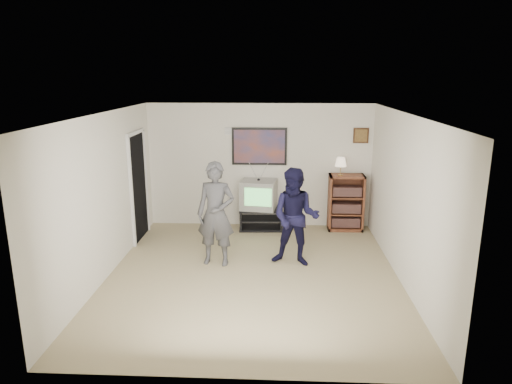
# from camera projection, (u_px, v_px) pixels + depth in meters

# --- Properties ---
(room_shell) EXTENTS (4.51, 5.00, 2.51)m
(room_shell) POSITION_uv_depth(u_px,v_px,m) (254.00, 193.00, 7.14)
(room_shell) COLOR #92815D
(room_shell) RESTS_ON ground
(media_stand) EXTENTS (0.89, 0.53, 0.44)m
(media_stand) POSITION_uv_depth(u_px,v_px,m) (261.00, 218.00, 9.22)
(media_stand) COLOR black
(media_stand) RESTS_ON room_shell
(crt_television) EXTENTS (0.75, 0.66, 0.57)m
(crt_television) POSITION_uv_depth(u_px,v_px,m) (259.00, 194.00, 9.10)
(crt_television) COLOR gray
(crt_television) RESTS_ON media_stand
(bookshelf) EXTENTS (0.69, 0.39, 1.13)m
(bookshelf) POSITION_uv_depth(u_px,v_px,m) (346.00, 202.00, 9.11)
(bookshelf) COLOR #5E2E1C
(bookshelf) RESTS_ON room_shell
(table_lamp) EXTENTS (0.23, 0.23, 0.36)m
(table_lamp) POSITION_uv_depth(u_px,v_px,m) (341.00, 166.00, 8.88)
(table_lamp) COLOR #FFE4C1
(table_lamp) RESTS_ON bookshelf
(person_tall) EXTENTS (0.67, 0.49, 1.71)m
(person_tall) POSITION_uv_depth(u_px,v_px,m) (216.00, 214.00, 7.38)
(person_tall) COLOR #404044
(person_tall) RESTS_ON room_shell
(person_short) EXTENTS (0.90, 0.76, 1.62)m
(person_short) POSITION_uv_depth(u_px,v_px,m) (296.00, 217.00, 7.36)
(person_short) COLOR black
(person_short) RESTS_ON room_shell
(controller_left) EXTENTS (0.06, 0.12, 0.03)m
(controller_left) POSITION_uv_depth(u_px,v_px,m) (218.00, 190.00, 7.50)
(controller_left) COLOR white
(controller_left) RESTS_ON person_tall
(controller_right) EXTENTS (0.04, 0.11, 0.03)m
(controller_right) POSITION_uv_depth(u_px,v_px,m) (297.00, 202.00, 7.48)
(controller_right) COLOR white
(controller_right) RESTS_ON person_short
(poster) EXTENTS (1.10, 0.03, 0.75)m
(poster) POSITION_uv_depth(u_px,v_px,m) (259.00, 146.00, 9.10)
(poster) COLOR black
(poster) RESTS_ON room_shell
(air_vent) EXTENTS (0.28, 0.02, 0.14)m
(air_vent) POSITION_uv_depth(u_px,v_px,m) (232.00, 131.00, 9.06)
(air_vent) COLOR white
(air_vent) RESTS_ON room_shell
(small_picture) EXTENTS (0.30, 0.03, 0.30)m
(small_picture) POSITION_uv_depth(u_px,v_px,m) (361.00, 136.00, 8.96)
(small_picture) COLOR black
(small_picture) RESTS_ON room_shell
(doorway) EXTENTS (0.03, 0.85, 2.00)m
(doorway) POSITION_uv_depth(u_px,v_px,m) (138.00, 187.00, 8.52)
(doorway) COLOR black
(doorway) RESTS_ON room_shell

